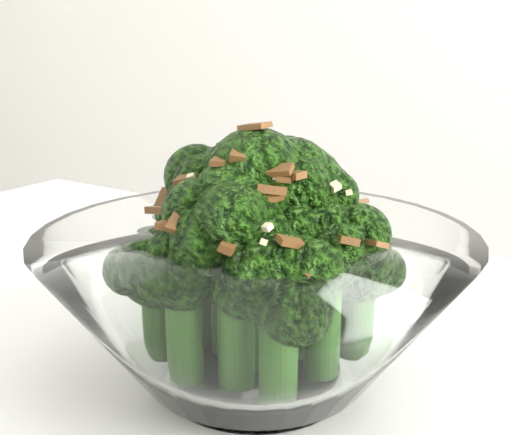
% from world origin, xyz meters
% --- Properties ---
extents(broccoli_dish, '(0.25, 0.25, 0.16)m').
position_xyz_m(broccoli_dish, '(0.08, 0.17, 0.81)').
color(broccoli_dish, white).
rests_on(broccoli_dish, table).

